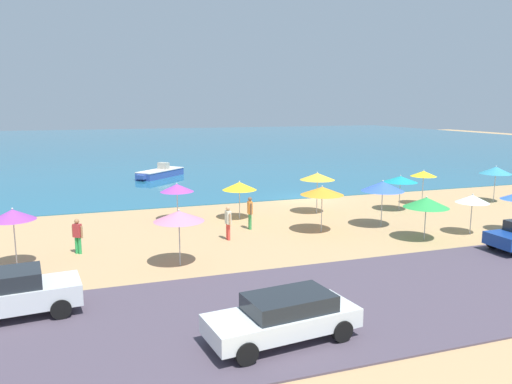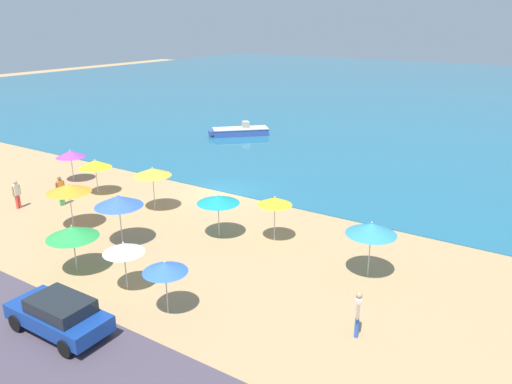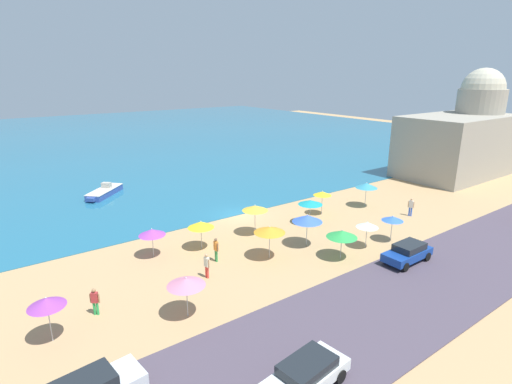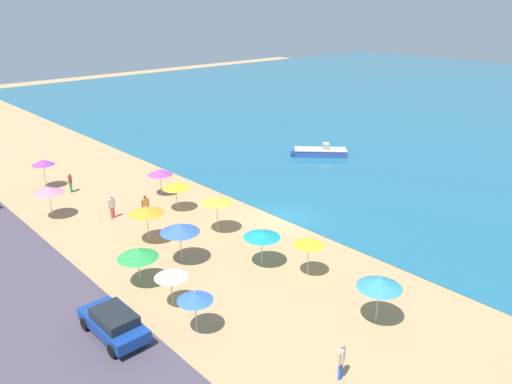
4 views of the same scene
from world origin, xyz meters
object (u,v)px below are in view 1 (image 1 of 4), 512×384
object	(u,v)px
beach_umbrella_0	(400,179)
beach_umbrella_8	(177,188)
beach_umbrella_9	(239,186)
beach_umbrella_6	(383,186)
beach_umbrella_10	(322,191)
parked_car_2	(284,316)
beach_umbrella_12	(13,215)
bather_3	(250,211)
beach_umbrella_4	(424,174)
beach_umbrella_7	(426,202)
beach_umbrella_2	(496,170)
beach_umbrella_5	(472,199)
skiff_nearshore	(160,173)
beach_umbrella_1	(179,216)
parked_car_3	(7,294)
beach_umbrella_3	(317,176)
bather_2	(228,221)
bather_1	(78,234)

from	to	relation	value
beach_umbrella_0	beach_umbrella_8	bearing A→B (deg)	172.17
beach_umbrella_8	beach_umbrella_9	size ratio (longest dim) A/B	0.97
beach_umbrella_6	beach_umbrella_10	size ratio (longest dim) A/B	1.04
parked_car_2	beach_umbrella_6	bearing A→B (deg)	46.60
beach_umbrella_0	beach_umbrella_12	distance (m)	22.39
beach_umbrella_12	bather_3	world-z (taller)	beach_umbrella_12
beach_umbrella_9	beach_umbrella_4	bearing A→B (deg)	0.40
beach_umbrella_0	beach_umbrella_7	world-z (taller)	beach_umbrella_0
beach_umbrella_2	beach_umbrella_10	size ratio (longest dim) A/B	1.01
beach_umbrella_5	beach_umbrella_10	world-z (taller)	beach_umbrella_10
beach_umbrella_8	skiff_nearshore	xyz separation A→B (m)	(1.60, 17.81, -1.50)
beach_umbrella_10	beach_umbrella_5	bearing A→B (deg)	-22.18
beach_umbrella_1	skiff_nearshore	bearing A→B (deg)	83.42
beach_umbrella_2	bather_3	xyz separation A→B (m)	(-18.57, -1.72, -1.23)
beach_umbrella_9	parked_car_3	bearing A→B (deg)	-135.20
beach_umbrella_8	parked_car_3	xyz separation A→B (m)	(-7.59, -11.95, -1.07)
beach_umbrella_4	parked_car_2	bearing A→B (deg)	-136.94
beach_umbrella_3	beach_umbrella_1	bearing A→B (deg)	-143.59
beach_umbrella_9	beach_umbrella_6	bearing A→B (deg)	-32.13
parked_car_2	parked_car_3	size ratio (longest dim) A/B	1.03
beach_umbrella_1	parked_car_2	world-z (taller)	beach_umbrella_1
beach_umbrella_0	beach_umbrella_1	xyz separation A→B (m)	(-15.42, -6.44, 0.10)
beach_umbrella_0	beach_umbrella_5	world-z (taller)	beach_umbrella_0
beach_umbrella_9	bather_2	size ratio (longest dim) A/B	1.33
beach_umbrella_4	bather_2	size ratio (longest dim) A/B	1.38
beach_umbrella_6	beach_umbrella_9	xyz separation A→B (m)	(-6.95, 4.36, -0.29)
beach_umbrella_12	beach_umbrella_5	bearing A→B (deg)	-5.08
beach_umbrella_0	beach_umbrella_4	world-z (taller)	beach_umbrella_4
beach_umbrella_5	parked_car_3	size ratio (longest dim) A/B	0.49
skiff_nearshore	beach_umbrella_0	bearing A→B (deg)	-57.85
beach_umbrella_5	beach_umbrella_10	distance (m)	7.82
beach_umbrella_1	parked_car_3	xyz separation A→B (m)	(-6.17, -3.59, -1.28)
beach_umbrella_2	beach_umbrella_5	distance (m)	10.27
parked_car_2	skiff_nearshore	xyz separation A→B (m)	(1.48, 34.04, -0.34)
beach_umbrella_2	parked_car_3	xyz separation A→B (m)	(-29.52, -10.25, -1.38)
beach_umbrella_4	beach_umbrella_5	world-z (taller)	beach_umbrella_4
beach_umbrella_2	bather_2	bearing A→B (deg)	-170.37
beach_umbrella_1	parked_car_2	bearing A→B (deg)	-78.95
beach_umbrella_2	beach_umbrella_10	world-z (taller)	beach_umbrella_2
bather_1	parked_car_3	xyz separation A→B (m)	(-2.08, -6.78, -0.05)
beach_umbrella_10	beach_umbrella_2	bearing A→B (deg)	13.26
beach_umbrella_2	beach_umbrella_5	bearing A→B (deg)	-140.56
skiff_nearshore	beach_umbrella_12	bearing A→B (deg)	-111.66
beach_umbrella_2	beach_umbrella_12	size ratio (longest dim) A/B	1.01
beach_umbrella_3	skiff_nearshore	distance (m)	20.13
beach_umbrella_3	beach_umbrella_5	bearing A→B (deg)	-53.25
beach_umbrella_2	parked_car_3	size ratio (longest dim) A/B	0.58
beach_umbrella_8	parked_car_3	world-z (taller)	beach_umbrella_8
beach_umbrella_4	parked_car_2	xyz separation A→B (m)	(-16.52, -15.43, -1.34)
beach_umbrella_1	beach_umbrella_12	size ratio (longest dim) A/B	0.96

